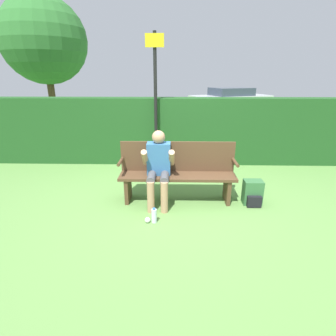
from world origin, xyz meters
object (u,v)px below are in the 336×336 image
Objects in this scene: water_bottle at (154,216)px; tree at (44,41)px; person_seated at (158,165)px; parked_car at (231,99)px; signpost at (156,96)px; backpack at (253,193)px; park_bench at (177,171)px.

water_bottle is 8.60m from tree.
person_seated is 12.34m from parked_car.
tree reaches higher than signpost.
water_bottle is at bearing -87.09° from signpost.
signpost is 0.61× the size of tree.
water_bottle is 0.05× the size of parked_car.
person_seated is at bearing -128.24° from parked_car.
backpack reaches higher than water_bottle.
signpost is 10.75m from parked_car.
park_bench is 8.34× the size of water_bottle.
parked_car is (3.49, 11.83, -0.03)m from person_seated.
backpack is at bearing -46.67° from tree.
water_bottle is at bearing -158.61° from backpack.
person_seated is 0.42× the size of signpost.
water_bottle is 12.95m from parked_car.
parked_car is (1.99, 11.85, 0.43)m from backpack.
signpost is at bearing 105.55° from park_bench.
signpost reaches higher than parked_car.
park_bench is 1.99m from signpost.
park_bench is 12.12m from parked_car.
person_seated is 0.82m from water_bottle.
tree reaches higher than person_seated.
signpost is (-1.66, 1.78, 1.37)m from backpack.
water_bottle is at bearing -127.60° from parked_car.
signpost is 0.57× the size of parked_car.
park_bench is at bearing -74.45° from signpost.
person_seated is 1.99m from signpost.
water_bottle is (-1.54, -0.60, -0.08)m from backpack.
park_bench is at bearing -52.46° from tree.
tree is (-5.86, 6.21, 2.90)m from backpack.
backpack is at bearing -47.06° from signpost.
signpost reaches higher than person_seated.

